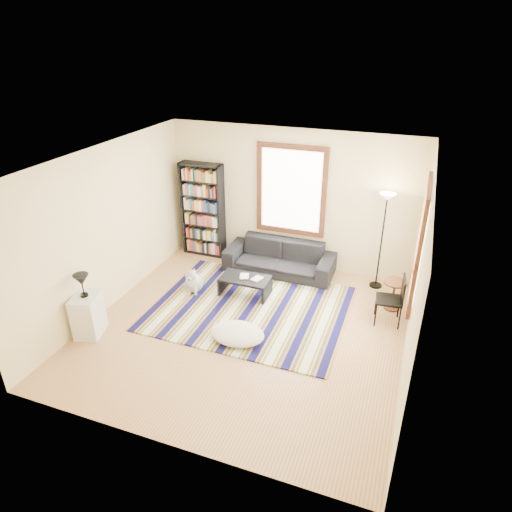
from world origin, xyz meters
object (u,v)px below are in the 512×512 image
(side_table, at_px, (393,295))
(coffee_table, at_px, (245,286))
(sofa, at_px, (279,258))
(dog, at_px, (194,278))
(white_cabinet, at_px, (88,315))
(floor_cushion, at_px, (237,334))
(floor_lamp, at_px, (381,242))
(folding_chair, at_px, (389,300))
(bookshelf, at_px, (203,210))

(side_table, bearing_deg, coffee_table, -169.66)
(sofa, bearing_deg, coffee_table, -106.65)
(side_table, height_order, dog, side_table)
(side_table, relative_size, white_cabinet, 0.77)
(floor_cushion, relative_size, floor_lamp, 0.47)
(white_cabinet, bearing_deg, floor_cushion, 0.73)
(floor_cushion, bearing_deg, folding_chair, 31.43)
(folding_chair, bearing_deg, floor_cushion, -155.04)
(sofa, relative_size, bookshelf, 1.08)
(sofa, distance_m, dog, 1.79)
(folding_chair, xyz_separation_m, dog, (-3.49, -0.23, -0.16))
(sofa, distance_m, coffee_table, 1.12)
(sofa, distance_m, bookshelf, 1.94)
(sofa, height_order, dog, sofa)
(side_table, bearing_deg, floor_cushion, -141.20)
(bookshelf, xyz_separation_m, coffee_table, (1.47, -1.33, -0.82))
(bookshelf, xyz_separation_m, white_cabinet, (-0.43, -3.31, -0.65))
(coffee_table, height_order, dog, dog)
(sofa, height_order, white_cabinet, white_cabinet)
(bookshelf, distance_m, floor_cushion, 3.35)
(coffee_table, distance_m, white_cabinet, 2.75)
(floor_cushion, bearing_deg, side_table, 38.80)
(folding_chair, bearing_deg, white_cabinet, -162.39)
(floor_cushion, distance_m, folding_chair, 2.55)
(coffee_table, height_order, folding_chair, folding_chair)
(coffee_table, height_order, white_cabinet, white_cabinet)
(coffee_table, relative_size, folding_chair, 1.05)
(coffee_table, height_order, side_table, side_table)
(folding_chair, relative_size, dog, 1.60)
(side_table, relative_size, folding_chair, 0.63)
(coffee_table, bearing_deg, dog, -167.38)
(sofa, relative_size, floor_lamp, 1.17)
(floor_cushion, relative_size, folding_chair, 1.02)
(side_table, bearing_deg, folding_chair, -96.24)
(white_cabinet, xyz_separation_m, dog, (0.96, 1.76, -0.08))
(dog, bearing_deg, coffee_table, -0.88)
(floor_cushion, distance_m, floor_lamp, 3.19)
(floor_cushion, xyz_separation_m, white_cabinet, (-2.29, -0.67, 0.24))
(side_table, height_order, folding_chair, folding_chair)
(bookshelf, bearing_deg, floor_lamp, -2.63)
(coffee_table, height_order, floor_cushion, coffee_table)
(coffee_table, xyz_separation_m, side_table, (2.59, 0.47, 0.09))
(floor_cushion, distance_m, white_cabinet, 2.40)
(floor_lamp, bearing_deg, floor_cushion, -126.79)
(bookshelf, relative_size, white_cabinet, 2.86)
(dog, bearing_deg, side_table, -2.55)
(side_table, distance_m, white_cabinet, 5.12)
(floor_cushion, xyz_separation_m, folding_chair, (2.16, 1.32, 0.32))
(white_cabinet, relative_size, dog, 1.30)
(bookshelf, relative_size, dog, 3.71)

